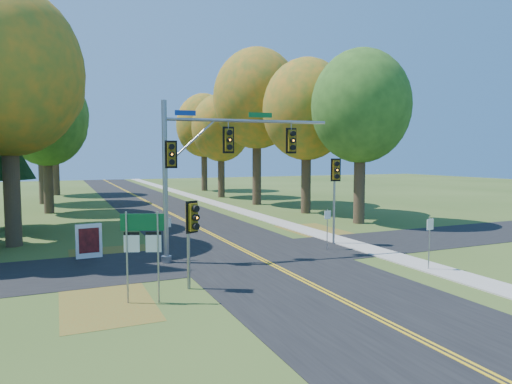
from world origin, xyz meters
name	(u,v)px	position (x,y,z in m)	size (l,w,h in m)	color
ground	(269,263)	(0.00, 0.00, 0.00)	(160.00, 160.00, 0.00)	#344C1A
road_main	(269,263)	(0.00, 0.00, 0.01)	(8.00, 160.00, 0.02)	black
road_cross	(252,254)	(0.00, 2.00, 0.01)	(60.00, 6.00, 0.02)	black
centerline_left	(267,263)	(-0.10, 0.00, 0.03)	(0.10, 160.00, 0.01)	gold
centerline_right	(270,262)	(0.10, 0.00, 0.03)	(0.10, 160.00, 0.01)	gold
sidewalk_east	(376,251)	(6.20, 0.00, 0.03)	(1.60, 160.00, 0.06)	#9E998E
leaf_patch_w_near	(114,258)	(-6.50, 4.00, 0.01)	(4.00, 6.00, 0.00)	brown
leaf_patch_e	(324,233)	(6.80, 6.00, 0.01)	(3.50, 8.00, 0.00)	brown
leaf_patch_w_far	(107,303)	(-7.50, -3.00, 0.01)	(3.00, 5.00, 0.00)	brown
tree_w_a	(9,72)	(-11.13, 9.38, 9.49)	(8.00, 8.00, 14.15)	#38281C
tree_e_a	(361,107)	(11.57, 8.77, 8.53)	(7.20, 7.20, 12.73)	#38281C
tree_w_b	(8,76)	(-11.72, 16.29, 10.37)	(8.60, 8.60, 15.38)	#38281C
tree_e_b	(307,110)	(10.97, 15.58, 8.90)	(7.60, 7.60, 13.33)	#38281C
tree_w_c	(47,121)	(-9.54, 24.47, 7.94)	(6.80, 6.80, 11.91)	#38281C
tree_e_c	(257,99)	(9.88, 23.69, 10.66)	(8.80, 8.80, 15.79)	#38281C
tree_w_d	(41,109)	(-10.13, 33.18, 9.78)	(8.20, 8.20, 14.56)	#38281C
tree_e_d	(221,128)	(9.26, 32.87, 8.24)	(7.00, 7.00, 12.32)	#38281C
tree_w_e	(54,115)	(-8.92, 44.09, 10.07)	(8.40, 8.40, 14.97)	#38281C
tree_e_e	(204,126)	(10.47, 43.58, 9.19)	(7.80, 7.80, 13.74)	#38281C
traffic_mast	(209,159)	(-2.31, 1.74, 4.84)	(8.27, 1.24, 7.53)	gray
east_signal_pole	(335,180)	(5.29, 2.51, 3.68)	(0.54, 0.65, 4.85)	gray
ped_signal_pole	(192,224)	(-4.42, -2.71, 2.49)	(0.50, 0.61, 3.35)	gray
route_sign_cluster	(142,239)	(-6.35, -3.47, 2.21)	(1.38, 0.58, 3.14)	gray
info_kiosk	(89,241)	(-7.59, 4.45, 0.84)	(1.22, 0.23, 1.68)	white
reg_sign_e_north	(327,222)	(4.20, 1.56, 1.48)	(0.41, 0.08, 2.16)	gray
reg_sign_e_south	(430,234)	(5.85, -4.01, 1.61)	(0.45, 0.12, 2.35)	gray
reg_sign_w	(167,230)	(-4.20, 2.45, 1.45)	(0.40, 0.14, 2.12)	gray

